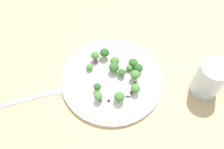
{
  "coord_description": "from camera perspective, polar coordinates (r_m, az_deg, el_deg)",
  "views": [
    {
      "loc": [
        -32.05,
        -18.16,
        55.77
      ],
      "look_at": [
        -2.66,
        -0.52,
        2.7
      ],
      "focal_mm": 37.11,
      "sensor_mm": 36.0,
      "label": 1
    }
  ],
  "objects": [
    {
      "name": "fork",
      "position": [
        0.66,
        -17.66,
        -5.01
      ],
      "size": [
        15.07,
        13.73,
        0.5
      ],
      "color": "silver",
      "rests_on": "ground_plane"
    },
    {
      "name": "broccoli_floret_8",
      "position": [
        0.61,
        5.83,
        -3.44
      ],
      "size": [
        2.64,
        2.64,
        2.68
      ],
      "color": "#ADD18E",
      "rests_on": "plate"
    },
    {
      "name": "broccoli_floret_5",
      "position": [
        0.63,
        2.42,
        0.5
      ],
      "size": [
        2.2,
        2.2,
        2.23
      ],
      "color": "#9EC684",
      "rests_on": "plate"
    },
    {
      "name": "plate",
      "position": [
        0.65,
        0.0,
        -0.88
      ],
      "size": [
        28.35,
        28.35,
        1.7
      ],
      "color": "white",
      "rests_on": "ground_plane"
    },
    {
      "name": "onion_bit_1",
      "position": [
        0.67,
        -4.1,
        3.21
      ],
      "size": [
        1.14,
        1.12,
        0.57
      ],
      "primitive_type": "cube",
      "rotation": [
        0.0,
        0.0,
        1.5
      ],
      "color": "#A35B93",
      "rests_on": "plate"
    },
    {
      "name": "cranberry_0",
      "position": [
        0.6,
        -0.81,
        -6.47
      ],
      "size": [
        0.79,
        0.79,
        0.79
      ],
      "primitive_type": "sphere",
      "color": "#4C0A14",
      "rests_on": "plate"
    },
    {
      "name": "broccoli_floret_7",
      "position": [
        0.65,
        5.22,
        2.92
      ],
      "size": [
        2.72,
        2.72,
        2.76
      ],
      "color": "#8EB77A",
      "rests_on": "plate"
    },
    {
      "name": "broccoli_floret_10",
      "position": [
        0.65,
        0.67,
        3.35
      ],
      "size": [
        2.63,
        2.63,
        2.66
      ],
      "color": "#9EC684",
      "rests_on": "plate"
    },
    {
      "name": "broccoli_floret_13",
      "position": [
        0.67,
        -1.85,
        5.4
      ],
      "size": [
        2.77,
        2.77,
        2.81
      ],
      "color": "#ADD18E",
      "rests_on": "plate"
    },
    {
      "name": "broccoli_floret_9",
      "position": [
        0.66,
        -4.41,
        4.39
      ],
      "size": [
        2.53,
        2.53,
        2.56
      ],
      "color": "#8EB77A",
      "rests_on": "plate"
    },
    {
      "name": "broccoli_floret_1",
      "position": [
        0.59,
        1.84,
        -5.52
      ],
      "size": [
        2.85,
        2.85,
        2.88
      ],
      "color": "#9EC684",
      "rests_on": "plate"
    },
    {
      "name": "water_glass",
      "position": [
        0.65,
        22.84,
        -1.0
      ],
      "size": [
        7.43,
        7.43,
        10.23
      ],
      "primitive_type": "cylinder",
      "color": "silver",
      "rests_on": "ground_plane"
    },
    {
      "name": "cranberry_1",
      "position": [
        0.6,
        2.28,
        -5.87
      ],
      "size": [
        0.73,
        0.73,
        0.73
      ],
      "primitive_type": "sphere",
      "color": "#4C0A14",
      "rests_on": "plate"
    },
    {
      "name": "cranberry_2",
      "position": [
        0.65,
        2.82,
        0.37
      ],
      "size": [
        0.79,
        0.79,
        0.79
      ],
      "primitive_type": "sphere",
      "color": "maroon",
      "rests_on": "plate"
    },
    {
      "name": "dressing_pool",
      "position": [
        0.64,
        0.0,
        -0.68
      ],
      "size": [
        16.44,
        16.44,
        0.2
      ],
      "primitive_type": "cylinder",
      "color": "white",
      "rests_on": "plate"
    },
    {
      "name": "broccoli_floret_4",
      "position": [
        0.61,
        -3.65,
        -3.05
      ],
      "size": [
        2.09,
        2.09,
        2.11
      ],
      "color": "#ADD18E",
      "rests_on": "plate"
    },
    {
      "name": "broccoli_floret_0",
      "position": [
        0.65,
        -5.55,
        1.85
      ],
      "size": [
        2.01,
        2.01,
        2.04
      ],
      "color": "#ADD18E",
      "rests_on": "plate"
    },
    {
      "name": "broccoli_floret_12",
      "position": [
        0.63,
        5.79,
        0.06
      ],
      "size": [
        2.72,
        2.72,
        2.75
      ],
      "color": "#ADD18E",
      "rests_on": "plate"
    },
    {
      "name": "onion_bit_0",
      "position": [
        0.62,
        4.59,
        -4.46
      ],
      "size": [
        1.17,
        1.18,
        0.53
      ],
      "primitive_type": "cube",
      "rotation": [
        0.0,
        0.0,
        0.27
      ],
      "color": "#934C84",
      "rests_on": "plate"
    },
    {
      "name": "broccoli_floret_6",
      "position": [
        0.65,
        4.31,
        1.67
      ],
      "size": [
        1.94,
        1.94,
        1.96
      ],
      "color": "#ADD18E",
      "rests_on": "plate"
    },
    {
      "name": "ground_plane",
      "position": [
        0.68,
        0.78,
        0.11
      ],
      "size": [
        180.0,
        180.0,
        2.0
      ],
      "primitive_type": "cube",
      "color": "tan"
    },
    {
      "name": "broccoli_floret_2",
      "position": [
        0.64,
        0.63,
        1.73
      ],
      "size": [
        2.87,
        2.87,
        2.9
      ],
      "color": "#ADD18E",
      "rests_on": "plate"
    },
    {
      "name": "onion_bit_3",
      "position": [
        0.61,
        4.01,
        -5.01
      ],
      "size": [
        1.3,
        1.54,
        0.56
      ],
      "primitive_type": "cube",
      "rotation": [
        0.0,
        0.0,
        0.41
      ],
      "color": "#934C84",
      "rests_on": "plate"
    },
    {
      "name": "cranberry_3",
      "position": [
        0.63,
        5.68,
        -2.15
      ],
      "size": [
        0.83,
        0.83,
        0.83
      ],
      "primitive_type": "sphere",
      "color": "maroon",
      "rests_on": "plate"
    },
    {
      "name": "onion_bit_2",
      "position": [
        0.61,
        -2.85,
        -6.25
      ],
      "size": [
        1.38,
        1.4,
        0.4
      ],
      "primitive_type": "cube",
      "rotation": [
        0.0,
        0.0,
        0.9
      ],
      "color": "#934C84",
      "rests_on": "plate"
    },
    {
      "name": "broccoli_floret_3",
      "position": [
        0.59,
        -3.4,
        -5.37
      ],
      "size": [
        2.32,
        2.32,
        2.35
      ],
      "color": "#8EB77A",
      "rests_on": "plate"
    },
    {
      "name": "broccoli_floret_11",
      "position": [
        0.65,
        6.55,
        1.61
      ],
      "size": [
        2.56,
        2.56,
        2.59
      ],
      "color": "#ADD18E",
      "rests_on": "plate"
    }
  ]
}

